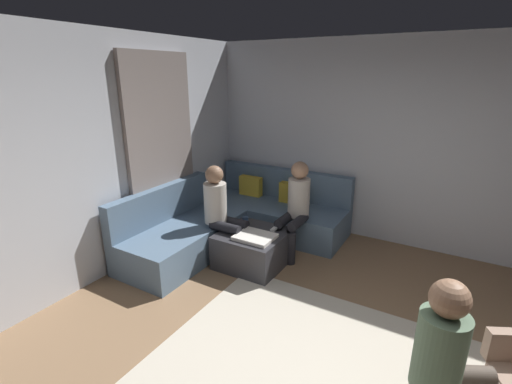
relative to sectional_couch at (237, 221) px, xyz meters
name	(u,v)px	position (x,y,z in m)	size (l,w,h in m)	color
wall_back	(418,147)	(2.08, 1.06, 1.07)	(6.00, 0.12, 2.70)	silver
wall_left	(60,168)	(-0.86, -1.88, 1.07)	(0.12, 6.00, 2.70)	silver
curtain_panel	(162,155)	(-0.76, -0.58, 0.97)	(0.06, 1.10, 2.50)	gray
area_rug	(316,379)	(1.88, -1.78, -0.27)	(2.60, 2.20, 0.01)	beige
sectional_couch	(237,221)	(0.00, 0.00, 0.00)	(2.10, 2.55, 0.87)	slate
ottoman	(253,248)	(0.55, -0.49, -0.07)	(0.76, 0.76, 0.42)	#333338
folded_blanket	(255,237)	(0.65, -0.61, 0.16)	(0.44, 0.36, 0.04)	white
coffee_mug	(245,220)	(0.33, -0.31, 0.19)	(0.08, 0.08, 0.10)	#334C72
game_remote	(275,228)	(0.73, -0.27, 0.15)	(0.05, 0.15, 0.02)	white
person_on_couch_back	(295,205)	(0.85, 0.06, 0.38)	(0.30, 0.60, 1.20)	black
person_on_couch_side	(222,210)	(0.15, -0.55, 0.38)	(0.60, 0.30, 1.20)	black
person_on_armchair	(454,362)	(2.73, -1.85, 0.36)	(0.60, 0.46, 1.18)	brown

